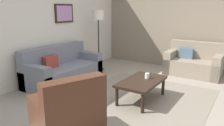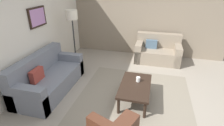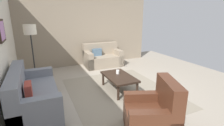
% 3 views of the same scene
% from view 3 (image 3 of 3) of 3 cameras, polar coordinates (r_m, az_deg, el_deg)
% --- Properties ---
extents(ground_plane, '(8.00, 8.00, 0.00)m').
position_cam_3_polar(ground_plane, '(4.54, 2.74, -9.67)').
color(ground_plane, gray).
extents(stone_feature_panel, '(0.12, 5.20, 2.80)m').
position_cam_3_polar(stone_feature_panel, '(6.93, -8.61, 11.10)').
color(stone_feature_panel, gray).
rests_on(stone_feature_panel, ground_plane).
extents(area_rug, '(3.00, 2.51, 0.01)m').
position_cam_3_polar(area_rug, '(4.54, 2.74, -9.63)').
color(area_rug, gray).
rests_on(area_rug, ground_plane).
extents(couch_main, '(1.92, 0.89, 0.88)m').
position_cam_3_polar(couch_main, '(4.06, -25.58, -9.90)').
color(couch_main, slate).
rests_on(couch_main, ground_plane).
extents(couch_loveseat, '(0.82, 1.41, 0.88)m').
position_cam_3_polar(couch_loveseat, '(6.75, -3.30, 1.68)').
color(couch_loveseat, gray).
rests_on(couch_loveseat, ground_plane).
extents(armchair_leather, '(1.04, 1.04, 0.95)m').
position_cam_3_polar(armchair_leather, '(3.09, 13.88, -17.00)').
color(armchair_leather, '#4C2819').
rests_on(armchair_leather, ground_plane).
extents(coffee_table, '(1.10, 0.64, 0.41)m').
position_cam_3_polar(coffee_table, '(4.51, 2.36, -4.91)').
color(coffee_table, black).
rests_on(coffee_table, ground_plane).
extents(cup, '(0.09, 0.09, 0.11)m').
position_cam_3_polar(cup, '(4.62, 1.91, -2.99)').
color(cup, white).
rests_on(cup, coffee_table).
extents(lamp_standing, '(0.32, 0.32, 1.71)m').
position_cam_3_polar(lamp_standing, '(5.10, -25.59, 8.17)').
color(lamp_standing, black).
rests_on(lamp_standing, ground_plane).
extents(framed_artwork, '(0.62, 0.04, 0.47)m').
position_cam_3_polar(framed_artwork, '(4.36, -33.03, 9.07)').
color(framed_artwork, black).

